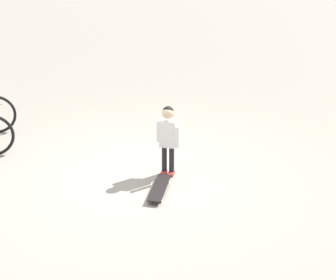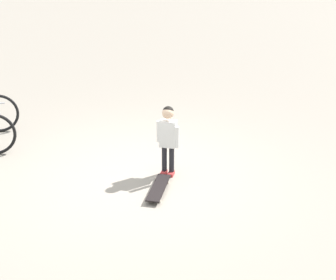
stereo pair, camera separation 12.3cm
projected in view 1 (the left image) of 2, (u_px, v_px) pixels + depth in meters
The scene contains 3 objects.
ground_plane at pixel (134, 177), 6.96m from camera, with size 50.00×50.00×0.00m, color #9E9384.
child_person at pixel (168, 133), 6.80m from camera, with size 0.36×0.28×1.06m.
skateboard at pixel (159, 188), 6.53m from camera, with size 0.78×0.55×0.07m.
Camera 1 is at (6.02, -1.53, 3.22)m, focal length 50.51 mm.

